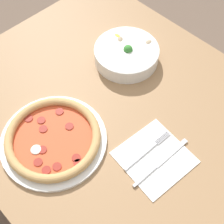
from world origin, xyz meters
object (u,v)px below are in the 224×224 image
at_px(fork, 147,151).
at_px(bowl, 127,53).
at_px(knife, 158,164).
at_px(pizza, 53,138).

bearing_deg(fork, bowl, 56.50).
relative_size(fork, knife, 0.84).
bearing_deg(fork, knife, -95.24).
height_order(bowl, fork, bowl).
bearing_deg(pizza, fork, 38.21).
distance_m(bowl, fork, 0.37).
distance_m(pizza, bowl, 0.41).
xyz_separation_m(fork, knife, (0.05, -0.01, -0.00)).
relative_size(pizza, bowl, 1.40).
bearing_deg(knife, bowl, 59.87).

